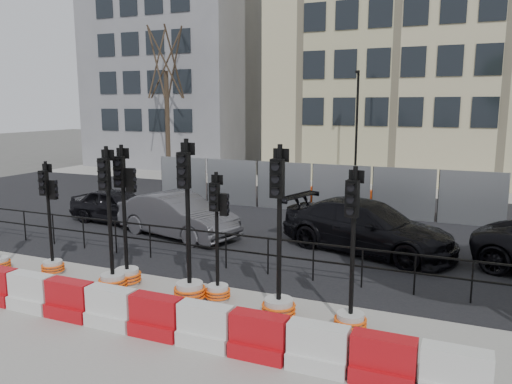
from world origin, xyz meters
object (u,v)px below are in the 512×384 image
at_px(traffic_signal_d, 126,253).
at_px(car_c, 367,227).
at_px(traffic_signal_h, 351,300).
at_px(car_a, 118,206).

height_order(traffic_signal_d, car_c, traffic_signal_d).
xyz_separation_m(traffic_signal_h, car_c, (-0.73, 5.51, 0.10)).
bearing_deg(traffic_signal_d, car_a, 121.46).
height_order(traffic_signal_h, car_c, traffic_signal_h).
xyz_separation_m(car_a, car_c, (9.17, -0.10, 0.12)).
relative_size(traffic_signal_d, car_c, 0.61).
bearing_deg(car_a, car_c, -85.30).
bearing_deg(traffic_signal_h, car_a, 160.20).
height_order(traffic_signal_d, traffic_signal_h, traffic_signal_d).
bearing_deg(car_a, traffic_signal_h, -114.21).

